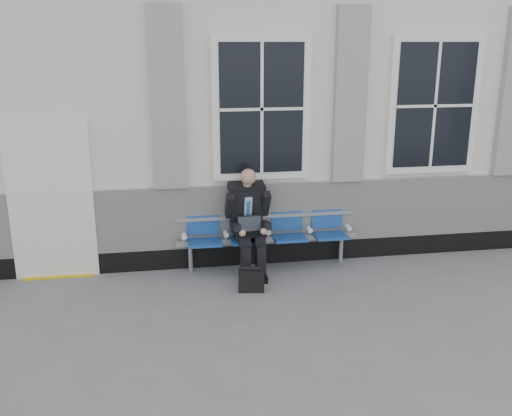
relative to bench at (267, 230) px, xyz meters
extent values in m
plane|color=slate|center=(2.08, -1.32, -0.55)|extent=(70.00, 70.00, 0.00)
cube|color=silver|center=(2.08, 2.18, 1.55)|extent=(14.00, 4.00, 4.20)
cube|color=black|center=(2.08, 0.15, -0.40)|extent=(14.00, 0.10, 0.30)
cube|color=silver|center=(2.08, 0.14, 0.20)|extent=(14.00, 0.08, 0.90)
cube|color=gray|center=(-1.32, 0.12, 1.85)|extent=(0.45, 0.14, 2.40)
cube|color=gray|center=(1.18, 0.12, 1.85)|extent=(0.45, 0.14, 2.40)
cube|color=white|center=(-0.07, 0.14, 1.70)|extent=(1.35, 0.10, 1.95)
cube|color=black|center=(-0.07, 0.09, 1.70)|extent=(1.15, 0.02, 1.75)
cube|color=white|center=(2.43, 0.14, 1.70)|extent=(1.35, 0.10, 1.95)
cube|color=black|center=(2.43, 0.09, 1.70)|extent=(1.15, 0.02, 1.75)
cube|color=black|center=(-2.92, 0.28, 0.50)|extent=(0.95, 0.30, 2.10)
cube|color=white|center=(-2.92, 0.13, 0.50)|extent=(1.10, 0.10, 2.20)
cube|color=gold|center=(-2.92, 0.16, -0.54)|extent=(0.95, 0.30, 0.02)
cube|color=#9EA0A3|center=(0.00, -0.02, -0.13)|extent=(2.60, 0.07, 0.07)
cube|color=#9EA0A3|center=(0.00, 0.10, 0.18)|extent=(2.60, 0.05, 0.05)
cylinder|color=#9EA0A3|center=(-1.10, -0.02, -0.36)|extent=(0.06, 0.06, 0.39)
cylinder|color=#9EA0A3|center=(1.10, -0.02, -0.36)|extent=(0.06, 0.06, 0.39)
cube|color=navy|center=(-0.90, -0.10, -0.10)|extent=(0.46, 0.42, 0.07)
cube|color=navy|center=(-0.90, 0.11, 0.16)|extent=(0.46, 0.10, 0.40)
cube|color=navy|center=(-0.30, -0.10, -0.10)|extent=(0.46, 0.42, 0.07)
cube|color=navy|center=(-0.30, 0.11, 0.16)|extent=(0.46, 0.10, 0.40)
cube|color=navy|center=(0.30, -0.10, -0.10)|extent=(0.46, 0.42, 0.07)
cube|color=navy|center=(0.30, 0.11, 0.16)|extent=(0.46, 0.10, 0.40)
cube|color=navy|center=(0.90, -0.10, -0.10)|extent=(0.46, 0.42, 0.07)
cube|color=navy|center=(0.90, 0.11, 0.16)|extent=(0.46, 0.10, 0.40)
cylinder|color=white|center=(-1.18, -0.07, 0.00)|extent=(0.07, 0.12, 0.07)
cylinder|color=white|center=(-0.60, -0.07, 0.00)|extent=(0.07, 0.12, 0.07)
cylinder|color=white|center=(0.00, -0.07, 0.00)|extent=(0.07, 0.12, 0.07)
cylinder|color=white|center=(0.60, -0.07, 0.00)|extent=(0.07, 0.12, 0.07)
cylinder|color=white|center=(1.18, -0.07, 0.00)|extent=(0.07, 0.12, 0.07)
cube|color=black|center=(-0.37, -0.51, -0.50)|extent=(0.13, 0.28, 0.09)
cube|color=black|center=(-0.16, -0.49, -0.50)|extent=(0.13, 0.28, 0.09)
cube|color=black|center=(-0.38, -0.45, -0.31)|extent=(0.13, 0.14, 0.47)
cube|color=black|center=(-0.17, -0.43, -0.31)|extent=(0.13, 0.14, 0.47)
cube|color=black|center=(-0.39, -0.22, -0.01)|extent=(0.18, 0.48, 0.15)
cube|color=black|center=(-0.18, -0.20, -0.01)|extent=(0.18, 0.48, 0.15)
cube|color=black|center=(-0.30, 0.00, 0.33)|extent=(0.46, 0.38, 0.66)
cube|color=#A7C6DC|center=(-0.29, -0.13, 0.36)|extent=(0.11, 0.10, 0.37)
cube|color=blue|center=(-0.29, -0.14, 0.33)|extent=(0.05, 0.08, 0.31)
cube|color=black|center=(-0.30, -0.03, 0.65)|extent=(0.51, 0.28, 0.15)
cylinder|color=tan|center=(-0.30, -0.09, 0.72)|extent=(0.11, 0.11, 0.10)
sphere|color=tan|center=(-0.29, -0.15, 0.82)|extent=(0.22, 0.22, 0.22)
cube|color=black|center=(-0.54, -0.12, 0.42)|extent=(0.12, 0.30, 0.39)
cube|color=black|center=(-0.05, -0.09, 0.42)|extent=(0.12, 0.30, 0.39)
cube|color=black|center=(-0.49, -0.31, 0.17)|extent=(0.11, 0.33, 0.15)
cube|color=black|center=(-0.07, -0.28, 0.17)|extent=(0.11, 0.33, 0.15)
sphere|color=tan|center=(-0.42, -0.45, 0.13)|extent=(0.09, 0.09, 0.09)
sphere|color=tan|center=(-0.13, -0.43, 0.13)|extent=(0.09, 0.09, 0.09)
cube|color=black|center=(-0.28, -0.36, 0.07)|extent=(0.36, 0.26, 0.02)
cube|color=black|center=(-0.29, -0.24, 0.18)|extent=(0.35, 0.11, 0.22)
cube|color=black|center=(-0.29, -0.24, 0.18)|extent=(0.32, 0.09, 0.19)
cube|color=black|center=(-0.36, -0.82, -0.40)|extent=(0.35, 0.19, 0.30)
cylinder|color=black|center=(-0.36, -0.82, -0.24)|extent=(0.27, 0.09, 0.05)
camera|label=1|loc=(-1.41, -7.56, 2.58)|focal=40.00mm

